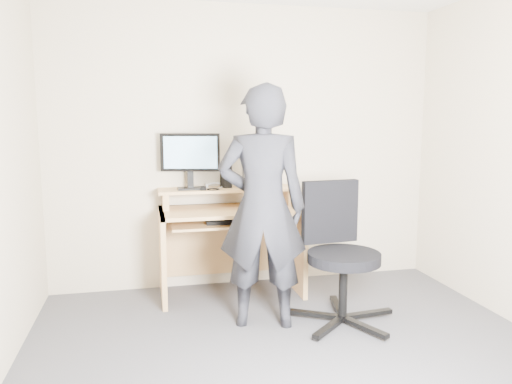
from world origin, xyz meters
name	(u,v)px	position (x,y,z in m)	size (l,w,h in m)	color
ground	(305,373)	(0.00, 0.00, 0.00)	(3.50, 3.50, 0.00)	#49484D
back_wall	(246,148)	(0.00, 1.75, 1.25)	(3.50, 0.02, 2.50)	beige
desk	(229,230)	(-0.20, 1.53, 0.55)	(1.20, 0.60, 0.91)	tan
monitor	(190,156)	(-0.52, 1.58, 1.20)	(0.50, 0.15, 0.48)	black
external_drive	(226,176)	(-0.21, 1.64, 1.01)	(0.07, 0.13, 0.20)	black
travel_mug	(247,178)	(-0.03, 1.60, 1.00)	(0.08, 0.08, 0.17)	#B9B9BE
smartphone	(267,187)	(0.15, 1.56, 0.92)	(0.07, 0.13, 0.01)	black
charger	(203,188)	(-0.42, 1.50, 0.93)	(0.04, 0.04, 0.04)	black
headphones	(215,186)	(-0.30, 1.68, 0.92)	(0.16, 0.16, 0.02)	silver
keyboard	(234,221)	(-0.19, 1.36, 0.67)	(0.46, 0.18, 0.03)	black
mouse	(263,208)	(0.06, 1.35, 0.77)	(0.10, 0.06, 0.04)	black
office_chair	(339,248)	(0.49, 0.73, 0.56)	(0.79, 0.81, 1.02)	black
person	(262,208)	(-0.09, 0.77, 0.88)	(0.64, 0.42, 1.76)	black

